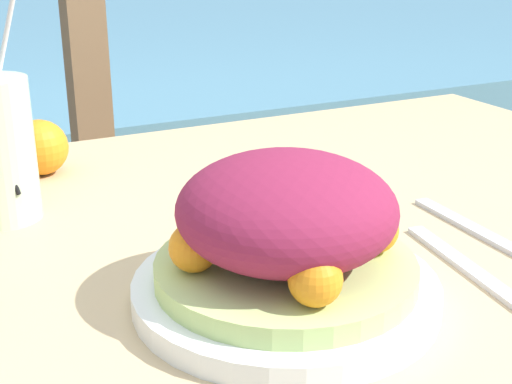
{
  "coord_description": "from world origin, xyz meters",
  "views": [
    {
      "loc": [
        -0.31,
        -0.54,
        1.0
      ],
      "look_at": [
        -0.03,
        0.02,
        0.77
      ],
      "focal_mm": 50.0,
      "sensor_mm": 36.0,
      "label": 1
    }
  ],
  "objects": [
    {
      "name": "fork",
      "position": [
        0.12,
        -0.1,
        0.71
      ],
      "size": [
        0.04,
        0.18,
        0.0
      ],
      "color": "silver",
      "rests_on": "patio_table"
    },
    {
      "name": "patio_table",
      "position": [
        0.0,
        0.0,
        0.63
      ],
      "size": [
        1.21,
        0.95,
        0.71
      ],
      "color": "tan",
      "rests_on": "ground_plane"
    },
    {
      "name": "salad_plate",
      "position": [
        -0.06,
        -0.08,
        0.76
      ],
      "size": [
        0.26,
        0.26,
        0.13
      ],
      "color": "white",
      "rests_on": "patio_table"
    },
    {
      "name": "knife",
      "position": [
        0.19,
        -0.04,
        0.71
      ],
      "size": [
        0.02,
        0.18,
        0.0
      ],
      "color": "silver",
      "rests_on": "patio_table"
    },
    {
      "name": "railing_fence",
      "position": [
        0.0,
        0.8,
        0.82
      ],
      "size": [
        2.8,
        0.08,
        1.1
      ],
      "color": "brown",
      "rests_on": "ground_plane"
    },
    {
      "name": "orange_near_basket",
      "position": [
        -0.17,
        0.35,
        0.74
      ],
      "size": [
        0.07,
        0.07,
        0.07
      ],
      "color": "orange",
      "rests_on": "patio_table"
    }
  ]
}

